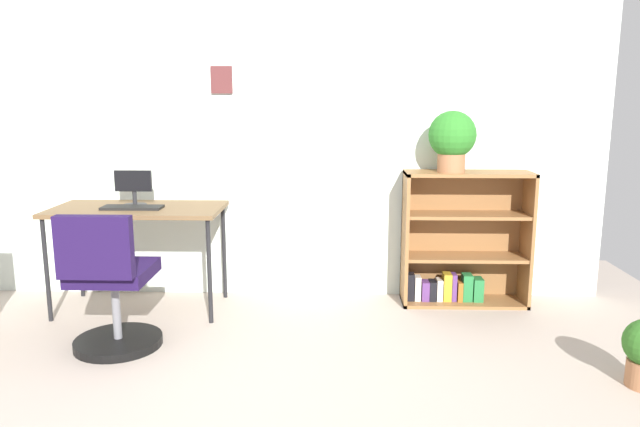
{
  "coord_description": "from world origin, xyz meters",
  "views": [
    {
      "loc": [
        0.63,
        -2.27,
        1.48
      ],
      "look_at": [
        0.53,
        1.34,
        0.77
      ],
      "focal_mm": 33.38,
      "sensor_mm": 36.0,
      "label": 1
    }
  ],
  "objects_px": {
    "monitor": "(134,188)",
    "potted_plant_on_shelf": "(452,138)",
    "desk": "(138,215)",
    "keyboard": "(132,207)",
    "bookshelf_low": "(462,243)",
    "office_chair": "(111,291)"
  },
  "relations": [
    {
      "from": "desk",
      "to": "monitor",
      "type": "xyz_separation_m",
      "value": [
        -0.03,
        0.04,
        0.18
      ]
    },
    {
      "from": "desk",
      "to": "potted_plant_on_shelf",
      "type": "relative_size",
      "value": 2.74
    },
    {
      "from": "bookshelf_low",
      "to": "potted_plant_on_shelf",
      "type": "relative_size",
      "value": 2.27
    },
    {
      "from": "monitor",
      "to": "potted_plant_on_shelf",
      "type": "bearing_deg",
      "value": 3.18
    },
    {
      "from": "desk",
      "to": "keyboard",
      "type": "relative_size",
      "value": 2.88
    },
    {
      "from": "desk",
      "to": "bookshelf_low",
      "type": "distance_m",
      "value": 2.32
    },
    {
      "from": "desk",
      "to": "office_chair",
      "type": "relative_size",
      "value": 1.37
    },
    {
      "from": "bookshelf_low",
      "to": "potted_plant_on_shelf",
      "type": "distance_m",
      "value": 0.78
    },
    {
      "from": "monitor",
      "to": "office_chair",
      "type": "distance_m",
      "value": 0.91
    },
    {
      "from": "monitor",
      "to": "bookshelf_low",
      "type": "height_order",
      "value": "monitor"
    },
    {
      "from": "office_chair",
      "to": "bookshelf_low",
      "type": "relative_size",
      "value": 0.88
    },
    {
      "from": "office_chair",
      "to": "monitor",
      "type": "bearing_deg",
      "value": 96.92
    },
    {
      "from": "office_chair",
      "to": "potted_plant_on_shelf",
      "type": "xyz_separation_m",
      "value": [
        2.12,
        0.88,
        0.84
      ]
    },
    {
      "from": "keyboard",
      "to": "office_chair",
      "type": "relative_size",
      "value": 0.47
    },
    {
      "from": "desk",
      "to": "monitor",
      "type": "distance_m",
      "value": 0.19
    },
    {
      "from": "desk",
      "to": "potted_plant_on_shelf",
      "type": "bearing_deg",
      "value": 4.34
    },
    {
      "from": "keyboard",
      "to": "bookshelf_low",
      "type": "bearing_deg",
      "value": 7.09
    },
    {
      "from": "monitor",
      "to": "potted_plant_on_shelf",
      "type": "height_order",
      "value": "potted_plant_on_shelf"
    },
    {
      "from": "monitor",
      "to": "office_chair",
      "type": "height_order",
      "value": "monitor"
    },
    {
      "from": "monitor",
      "to": "bookshelf_low",
      "type": "distance_m",
      "value": 2.37
    },
    {
      "from": "keyboard",
      "to": "potted_plant_on_shelf",
      "type": "distance_m",
      "value": 2.25
    },
    {
      "from": "monitor",
      "to": "potted_plant_on_shelf",
      "type": "xyz_separation_m",
      "value": [
        2.21,
        0.12,
        0.34
      ]
    }
  ]
}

